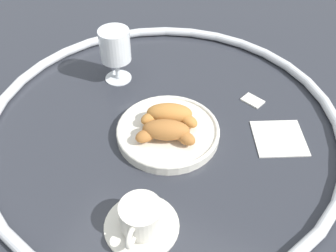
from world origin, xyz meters
TOP-DOWN VIEW (x-y plane):
  - ground_plane at (0.00, 0.00)m, footprint 2.20×2.20m
  - table_chrome_rim at (0.00, 0.00)m, footprint 0.81×0.81m
  - pastry_plate at (-0.02, 0.02)m, footprint 0.23×0.23m
  - croissant_large at (-0.02, 0.00)m, footprint 0.13×0.09m
  - croissant_small at (-0.03, 0.05)m, footprint 0.13×0.09m
  - coffee_cup_near at (-0.07, 0.25)m, footprint 0.14×0.14m
  - juice_glass_left at (0.18, -0.12)m, footprint 0.08×0.08m
  - sugar_packet at (-0.17, -0.16)m, footprint 0.06×0.05m
  - folded_napkin at (-0.25, -0.06)m, footprint 0.15×0.15m

SIDE VIEW (x-z plane):
  - ground_plane at x=0.00m, z-range 0.00..0.00m
  - folded_napkin at x=-0.25m, z-range 0.00..0.01m
  - sugar_packet at x=-0.17m, z-range 0.00..0.01m
  - table_chrome_rim at x=0.00m, z-range 0.00..0.02m
  - pastry_plate at x=-0.02m, z-range 0.00..0.03m
  - coffee_cup_near at x=-0.07m, z-range 0.00..0.06m
  - croissant_large at x=-0.02m, z-range 0.02..0.06m
  - croissant_small at x=-0.03m, z-range 0.02..0.06m
  - juice_glass_left at x=0.18m, z-range 0.02..0.16m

